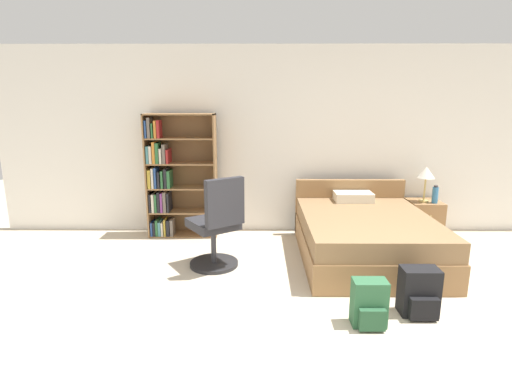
{
  "coord_description": "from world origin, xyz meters",
  "views": [
    {
      "loc": [
        -0.81,
        -2.42,
        1.85
      ],
      "look_at": [
        -0.84,
        1.98,
        0.85
      ],
      "focal_mm": 28.0,
      "sensor_mm": 36.0,
      "label": 1
    }
  ],
  "objects": [
    {
      "name": "table_lamp",
      "position": [
        1.46,
        2.9,
        0.89
      ],
      "size": [
        0.23,
        0.23,
        0.48
      ],
      "color": "tan",
      "rests_on": "nightstand"
    },
    {
      "name": "wall_back",
      "position": [
        0.0,
        3.23,
        1.3
      ],
      "size": [
        9.0,
        0.06,
        2.6
      ],
      "color": "white",
      "rests_on": "ground_plane"
    },
    {
      "name": "office_chair",
      "position": [
        -1.27,
        1.81,
        0.49
      ],
      "size": [
        0.69,
        0.72,
        1.07
      ],
      "color": "#232326",
      "rests_on": "ground_plane"
    },
    {
      "name": "backpack_green",
      "position": [
        0.12,
        0.63,
        0.19
      ],
      "size": [
        0.28,
        0.23,
        0.4
      ],
      "color": "#2D603D",
      "rests_on": "ground_plane"
    },
    {
      "name": "ground_plane",
      "position": [
        0.0,
        0.0,
        0.0
      ],
      "size": [
        14.0,
        14.0,
        0.0
      ],
      "primitive_type": "plane",
      "color": "beige"
    },
    {
      "name": "nightstand",
      "position": [
        1.49,
        2.94,
        0.25
      ],
      "size": [
        0.43,
        0.45,
        0.5
      ],
      "color": "olive",
      "rests_on": "ground_plane"
    },
    {
      "name": "bed",
      "position": [
        0.46,
        2.14,
        0.28
      ],
      "size": [
        1.5,
        1.91,
        0.79
      ],
      "color": "olive",
      "rests_on": "ground_plane"
    },
    {
      "name": "water_bottle",
      "position": [
        1.58,
        2.83,
        0.62
      ],
      "size": [
        0.08,
        0.08,
        0.24
      ],
      "color": "teal",
      "rests_on": "nightstand"
    },
    {
      "name": "bookshelf",
      "position": [
        -2.0,
        2.96,
        0.81
      ],
      "size": [
        0.94,
        0.32,
        1.69
      ],
      "color": "olive",
      "rests_on": "ground_plane"
    },
    {
      "name": "backpack_black",
      "position": [
        0.61,
        0.81,
        0.2
      ],
      "size": [
        0.32,
        0.27,
        0.43
      ],
      "color": "black",
      "rests_on": "ground_plane"
    }
  ]
}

